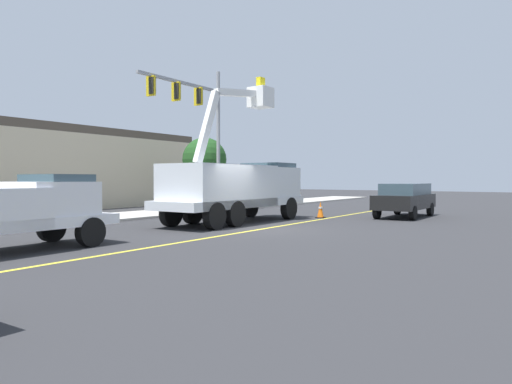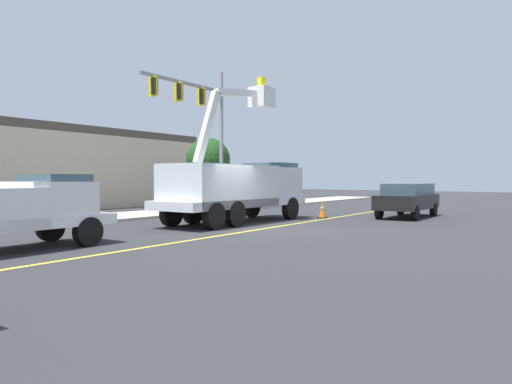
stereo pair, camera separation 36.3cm
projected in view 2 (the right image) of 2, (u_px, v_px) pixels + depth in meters
The scene contains 10 objects.
ground at pixel (260, 229), 17.91m from camera, with size 120.00×120.00×0.00m, color #2D2D30.
sidewalk_far_side at pixel (112, 217), 22.91m from camera, with size 60.00×3.60×0.12m, color #B2ADA3.
lane_centre_stripe at pixel (260, 229), 17.91m from camera, with size 50.00×0.16×0.01m, color yellow.
utility_bucket_truck at pixel (238, 186), 20.79m from camera, with size 8.30×2.87×6.48m.
service_pickup_truck at pixel (4, 210), 12.40m from camera, with size 5.68×2.38×2.06m.
passing_minivan at pixel (408, 198), 23.46m from camera, with size 4.88×2.11×1.69m.
traffic_cone_mid_front at pixel (322, 210), 23.05m from camera, with size 0.40×0.40×0.82m.
traffic_signal_mast at pixel (200, 113), 26.50m from camera, with size 6.45×0.72×8.31m.
commercial_building_backdrop at pixel (33, 168), 30.31m from camera, with size 22.03×9.65×5.19m.
street_tree_right at pixel (208, 160), 31.09m from camera, with size 2.92×2.92×4.66m.
Camera 2 is at (-14.33, -10.67, 1.94)m, focal length 32.98 mm.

